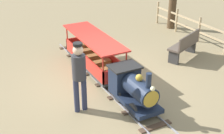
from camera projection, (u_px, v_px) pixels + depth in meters
name	position (u px, v px, depth m)	size (l,w,h in m)	color
ground_plane	(110.00, 85.00, 7.81)	(60.00, 60.00, 0.00)	#8C7A56
track	(108.00, 82.00, 7.89)	(0.75, 6.40, 0.04)	gray
locomotive	(133.00, 87.00, 6.72)	(0.71, 1.45, 1.05)	#192338
passenger_car	(94.00, 56.00, 8.43)	(0.81, 2.70, 0.97)	#3F3F3F
conductor_person	(79.00, 72.00, 6.34)	(0.30, 0.30, 1.62)	#282D47
park_bench	(185.00, 45.00, 9.17)	(1.35, 0.89, 0.82)	brown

